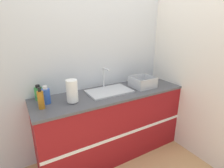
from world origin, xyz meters
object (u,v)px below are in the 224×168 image
(bottle_amber, at_px, (41,99))
(bottle_green, at_px, (39,93))
(paper_towel_roll, at_px, (72,91))
(bottle_blue, at_px, (46,96))
(dish_rack, at_px, (143,83))
(sink, at_px, (109,90))

(bottle_amber, bearing_deg, bottle_green, 87.07)
(paper_towel_roll, relative_size, bottle_blue, 1.28)
(dish_rack, xyz_separation_m, bottle_green, (-1.32, 0.24, 0.03))
(paper_towel_roll, relative_size, bottle_amber, 1.13)
(bottle_blue, bearing_deg, sink, -2.48)
(paper_towel_roll, bearing_deg, bottle_amber, 178.83)
(dish_rack, distance_m, bottle_amber, 1.34)
(paper_towel_roll, relative_size, bottle_green, 1.45)
(bottle_amber, bearing_deg, sink, 5.25)
(sink, distance_m, paper_towel_roll, 0.53)
(paper_towel_roll, xyz_separation_m, bottle_blue, (-0.26, 0.12, -0.04))
(bottle_blue, relative_size, bottle_amber, 0.88)
(dish_rack, height_order, bottle_green, bottle_green)
(sink, relative_size, bottle_amber, 2.44)
(paper_towel_roll, height_order, bottle_amber, paper_towel_roll)
(paper_towel_roll, distance_m, bottle_blue, 0.29)
(bottle_green, distance_m, bottle_amber, 0.26)
(sink, relative_size, bottle_blue, 2.77)
(sink, relative_size, bottle_green, 3.13)
(bottle_blue, relative_size, bottle_green, 1.13)
(sink, distance_m, dish_rack, 0.51)
(bottle_blue, height_order, bottle_amber, bottle_amber)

